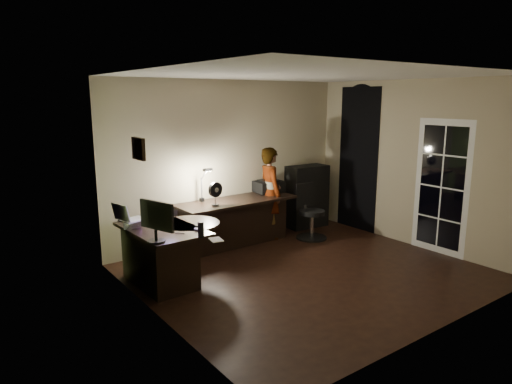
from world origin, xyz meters
TOP-DOWN VIEW (x-y plane):
  - floor at (0.00, 0.00)m, footprint 4.50×4.00m
  - ceiling at (0.00, 0.00)m, footprint 4.50×4.00m
  - wall_back at (0.00, 2.00)m, footprint 4.50×0.01m
  - wall_front at (0.00, -2.00)m, footprint 4.50×0.01m
  - wall_left at (-2.25, 0.00)m, footprint 0.01×4.00m
  - wall_right at (2.25, 0.00)m, footprint 0.01×4.00m
  - green_wall_overlay at (-2.24, 0.00)m, footprint 0.00×4.00m
  - arched_doorway at (2.24, 1.15)m, footprint 0.01×0.90m
  - french_door at (2.24, -0.55)m, footprint 0.02×0.92m
  - framed_picture at (-2.22, 0.45)m, footprint 0.04×0.30m
  - desk_left at (-1.79, 0.88)m, footprint 0.86×1.34m
  - desk_right at (-0.13, 1.63)m, footprint 2.06×0.76m
  - cabinet at (1.57, 1.78)m, footprint 0.80×0.44m
  - laptop_stand at (-2.09, 1.12)m, footprint 0.27×0.24m
  - laptop at (-2.07, 1.12)m, footprint 0.42×0.40m
  - monitor at (-2.09, 0.37)m, footprint 0.27×0.54m
  - mouse at (-1.48, 0.51)m, footprint 0.08×0.10m
  - phone at (-1.36, 0.71)m, footprint 0.08×0.13m
  - pen at (-1.72, 0.49)m, footprint 0.09×0.11m
  - speaker at (-1.59, 0.20)m, footprint 0.10×0.10m
  - notepad at (-1.50, 0.01)m, footprint 0.17×0.21m
  - desk_fan at (-0.61, 1.49)m, footprint 0.25×0.16m
  - headphones at (0.58, 1.90)m, footprint 0.20×0.11m
  - printer at (0.67, 1.80)m, footprint 0.52×0.42m
  - desk_lamp at (-0.66, 1.83)m, footprint 0.19×0.29m
  - office_chair at (1.12, 1.15)m, footprint 0.56×0.56m
  - person at (0.59, 1.64)m, footprint 0.50×0.64m

SIDE VIEW (x-z plane):
  - floor at x=0.00m, z-range -0.01..0.00m
  - desk_left at x=-1.79m, z-range 0.00..0.76m
  - desk_right at x=-0.13m, z-range 0.00..0.77m
  - office_chair at x=1.12m, z-range 0.00..0.95m
  - cabinet at x=1.57m, z-range 0.00..1.17m
  - phone at x=-1.36m, z-range 0.76..0.77m
  - notepad at x=-1.50m, z-range 0.76..0.77m
  - pen at x=-1.72m, z-range 0.76..0.77m
  - mouse at x=-1.48m, z-range 0.76..0.79m
  - person at x=0.59m, z-range 0.00..1.58m
  - laptop_stand at x=-2.09m, z-range 0.76..0.85m
  - headphones at x=0.58m, z-range 0.78..0.87m
  - speaker at x=-1.59m, z-range 0.76..0.96m
  - printer at x=0.67m, z-range 0.78..0.99m
  - monitor at x=-2.09m, z-range 0.76..1.11m
  - desk_fan at x=-0.61m, z-range 0.78..1.14m
  - laptop at x=-2.07m, z-range 0.85..1.09m
  - french_door at x=2.24m, z-range 0.00..2.10m
  - desk_lamp at x=-0.66m, z-range 0.78..1.36m
  - arched_doorway at x=2.24m, z-range 0.00..2.60m
  - wall_back at x=0.00m, z-range 0.00..2.70m
  - wall_front at x=0.00m, z-range 0.00..2.70m
  - wall_left at x=-2.25m, z-range 0.00..2.70m
  - wall_right at x=2.25m, z-range 0.00..2.70m
  - green_wall_overlay at x=-2.24m, z-range 0.00..2.70m
  - framed_picture at x=-2.22m, z-range 1.73..1.98m
  - ceiling at x=0.00m, z-range 2.70..2.71m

